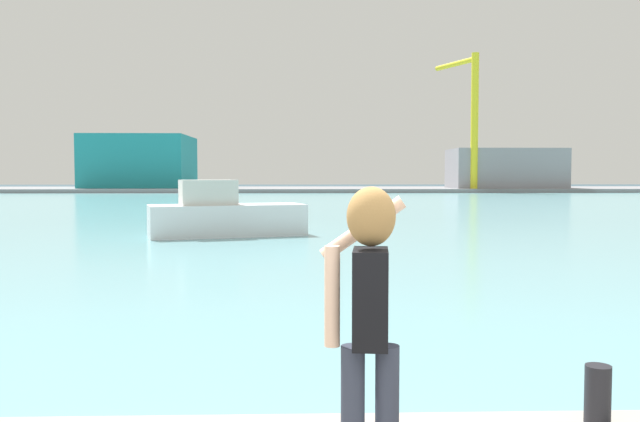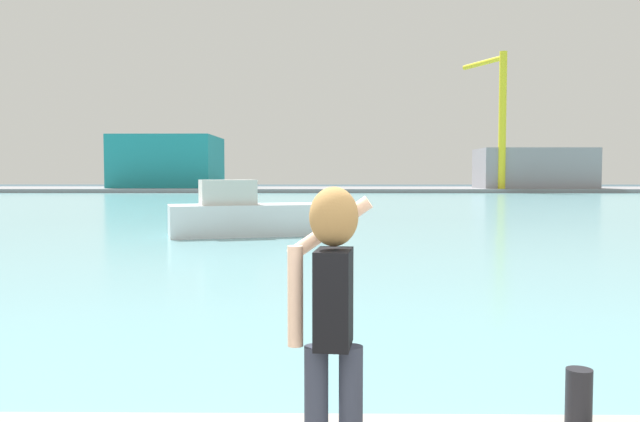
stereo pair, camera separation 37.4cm
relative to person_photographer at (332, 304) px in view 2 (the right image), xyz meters
name	(u,v)px [view 2 (the right image)]	position (x,y,z in m)	size (l,w,h in m)	color
ground_plane	(330,204)	(0.05, 49.13, -1.64)	(220.00, 220.00, 0.00)	#334751
harbor_water	(330,203)	(0.05, 51.13, -1.63)	(140.00, 100.00, 0.02)	#6BA8B2
far_shore_dock	(329,189)	(0.05, 91.13, -1.37)	(140.00, 20.00, 0.54)	gray
person_photographer	(332,304)	(0.00, 0.00, 0.00)	(0.53, 0.56, 1.74)	#2D3342
harbor_bollard	(579,398)	(1.77, 0.88, -0.85)	(0.19, 0.19, 0.42)	black
boat_moored	(243,215)	(-3.36, 21.49, -0.83)	(6.30, 3.73, 2.18)	white
warehouse_left	(168,162)	(-23.91, 92.50, 2.67)	(14.46, 13.97, 7.55)	teal
warehouse_right	(534,168)	(28.74, 87.57, 1.66)	(15.45, 8.42, 5.54)	gray
port_crane	(499,109)	(22.80, 84.21, 9.60)	(4.26, 8.76, 18.22)	yellow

